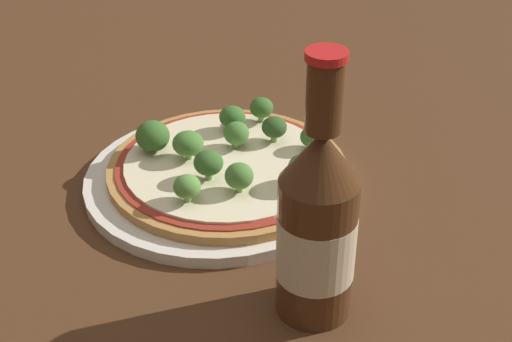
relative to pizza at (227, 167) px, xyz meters
The scene contains 15 objects.
ground_plane 0.03m from the pizza, 144.15° to the right, with size 3.00×3.00×0.00m, color #4C2D19.
plate 0.01m from the pizza, 101.41° to the right, with size 0.27×0.27×0.01m.
pizza is the anchor object (origin of this frame).
broccoli_floret_0 0.09m from the pizza, 34.49° to the left, with size 0.03×0.03×0.03m.
broccoli_floret_1 0.06m from the pizza, 10.05° to the right, with size 0.03×0.03×0.03m.
broccoli_floret_2 0.08m from the pizza, 130.64° to the right, with size 0.04×0.04×0.03m.
broccoli_floret_3 0.07m from the pizza, 103.68° to the left, with size 0.03×0.03×0.03m.
broccoli_floret_4 0.05m from the pizza, 123.38° to the right, with size 0.03×0.03×0.03m.
broccoli_floret_5 0.04m from the pizza, 136.99° to the left, with size 0.03×0.03×0.03m.
broccoli_floret_6 0.04m from the pizza, 52.18° to the right, with size 0.03×0.03×0.03m.
broccoli_floret_7 0.10m from the pizza, 131.94° to the left, with size 0.03×0.03×0.03m.
broccoli_floret_8 0.08m from the pizza, 51.37° to the right, with size 0.03×0.03×0.03m.
broccoli_floret_9 0.07m from the pizza, 151.18° to the left, with size 0.03×0.03×0.03m.
broccoli_floret_10 0.09m from the pizza, 80.14° to the left, with size 0.03×0.03×0.02m.
beer_bottle 0.21m from the pizza, ahead, with size 0.06×0.06×0.22m.
Camera 1 is at (0.58, -0.23, 0.40)m, focal length 50.00 mm.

